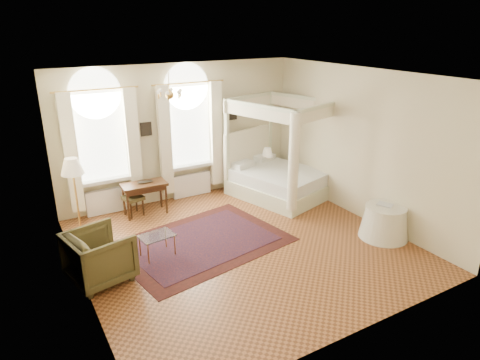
% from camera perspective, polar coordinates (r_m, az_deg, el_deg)
% --- Properties ---
extents(ground, '(6.00, 6.00, 0.00)m').
position_cam_1_polar(ground, '(8.60, 0.35, -8.71)').
color(ground, brown).
rests_on(ground, ground).
extents(room_walls, '(6.00, 6.00, 6.00)m').
position_cam_1_polar(room_walls, '(7.83, 0.38, 4.07)').
color(room_walls, beige).
rests_on(room_walls, ground).
extents(window_left, '(1.62, 0.27, 3.29)m').
position_cam_1_polar(window_left, '(9.92, -17.84, 3.62)').
color(window_left, white).
rests_on(window_left, room_walls).
extents(window_right, '(1.62, 0.27, 3.29)m').
position_cam_1_polar(window_right, '(10.53, -6.66, 5.41)').
color(window_right, white).
rests_on(window_right, room_walls).
extents(chandelier, '(0.51, 0.45, 0.50)m').
position_cam_1_polar(chandelier, '(8.31, -9.38, 11.30)').
color(chandelier, '#B4873C').
rests_on(chandelier, room_walls).
extents(wall_pictures, '(2.54, 0.03, 0.39)m').
position_cam_1_polar(wall_pictures, '(10.47, -7.53, 7.56)').
color(wall_pictures, black).
rests_on(wall_pictures, room_walls).
extents(canopy_bed, '(2.37, 2.66, 2.45)m').
position_cam_1_polar(canopy_bed, '(10.81, 5.31, 0.68)').
color(canopy_bed, beige).
rests_on(canopy_bed, ground).
extents(nightstand, '(0.43, 0.40, 0.57)m').
position_cam_1_polar(nightstand, '(11.66, 3.11, 0.81)').
color(nightstand, '#3D2210').
rests_on(nightstand, ground).
extents(nightstand_lamp, '(0.30, 0.30, 0.44)m').
position_cam_1_polar(nightstand_lamp, '(11.51, 3.66, 3.56)').
color(nightstand_lamp, '#B4873C').
rests_on(nightstand_lamp, nightstand).
extents(writing_desk, '(1.01, 0.55, 0.75)m').
position_cam_1_polar(writing_desk, '(9.93, -12.66, -1.03)').
color(writing_desk, '#3D2210').
rests_on(writing_desk, ground).
extents(laptop, '(0.37, 0.26, 0.03)m').
position_cam_1_polar(laptop, '(9.98, -12.62, -0.17)').
color(laptop, black).
rests_on(laptop, writing_desk).
extents(stool, '(0.48, 0.48, 0.47)m').
position_cam_1_polar(stool, '(10.01, -14.06, -2.52)').
color(stool, '#4B3E20').
rests_on(stool, ground).
extents(armchair, '(1.18, 1.16, 0.90)m').
position_cam_1_polar(armchair, '(7.71, -18.22, -9.64)').
color(armchair, '#41381C').
rests_on(armchair, ground).
extents(coffee_table, '(0.68, 0.52, 0.43)m').
position_cam_1_polar(coffee_table, '(8.22, -11.04, -7.50)').
color(coffee_table, silver).
rests_on(coffee_table, ground).
extents(floor_lamp, '(0.44, 0.44, 1.71)m').
position_cam_1_polar(floor_lamp, '(8.92, -21.43, 1.17)').
color(floor_lamp, '#B4873C').
rests_on(floor_lamp, ground).
extents(oriental_rug, '(3.62, 2.86, 0.01)m').
position_cam_1_polar(oriental_rug, '(8.73, -5.20, -8.28)').
color(oriental_rug, '#42150F').
rests_on(oriental_rug, ground).
extents(side_table, '(0.99, 0.99, 0.68)m').
position_cam_1_polar(side_table, '(9.26, 18.70, -5.33)').
color(side_table, silver).
rests_on(side_table, ground).
extents(book, '(0.32, 0.36, 0.03)m').
position_cam_1_polar(book, '(9.07, 18.53, -3.36)').
color(book, black).
rests_on(book, side_table).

